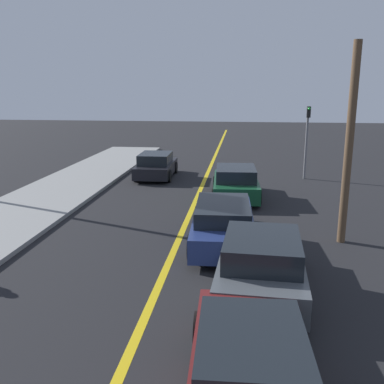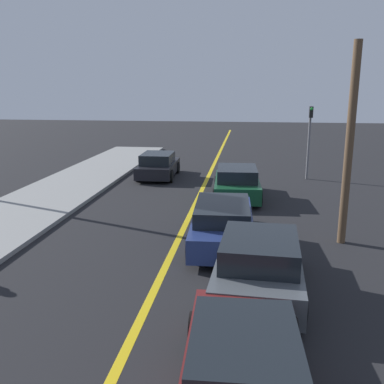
{
  "view_description": "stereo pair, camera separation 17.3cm",
  "coord_description": "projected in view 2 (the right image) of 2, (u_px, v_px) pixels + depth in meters",
  "views": [
    {
      "loc": [
        1.91,
        -0.21,
        4.61
      ],
      "look_at": [
        0.3,
        13.23,
        1.3
      ],
      "focal_mm": 40.0,
      "sensor_mm": 36.0,
      "label": 1
    },
    {
      "loc": [
        2.09,
        -0.19,
        4.61
      ],
      "look_at": [
        0.3,
        13.23,
        1.3
      ],
      "focal_mm": 40.0,
      "sensor_mm": 36.0,
      "label": 2
    }
  ],
  "objects": [
    {
      "name": "road_center_line",
      "position": [
        200.0,
        195.0,
        18.88
      ],
      "size": [
        0.2,
        60.0,
        0.01
      ],
      "color": "gold",
      "rests_on": "ground_plane"
    },
    {
      "name": "utility_pole",
      "position": [
        349.0,
        146.0,
        12.4
      ],
      "size": [
        0.24,
        0.24,
        5.91
      ],
      "color": "brown",
      "rests_on": "ground_plane"
    },
    {
      "name": "car_far_distant",
      "position": [
        223.0,
        222.0,
        12.93
      ],
      "size": [
        2.05,
        4.73,
        1.3
      ],
      "rotation": [
        0.0,
        0.0,
        0.04
      ],
      "color": "navy",
      "rests_on": "ground_plane"
    },
    {
      "name": "sidewalk_left",
      "position": [
        43.0,
        200.0,
        17.69
      ],
      "size": [
        3.73,
        31.9,
        0.15
      ],
      "color": "gray",
      "rests_on": "ground_plane"
    },
    {
      "name": "car_near_right_lane",
      "position": [
        244.0,
        365.0,
        6.35
      ],
      "size": [
        2.0,
        3.92,
        1.22
      ],
      "rotation": [
        0.0,
        0.0,
        0.03
      ],
      "color": "maroon",
      "rests_on": "ground_plane"
    },
    {
      "name": "car_oncoming_far",
      "position": [
        158.0,
        166.0,
        22.48
      ],
      "size": [
        1.95,
        3.87,
        1.3
      ],
      "rotation": [
        0.0,
        0.0,
        0.02
      ],
      "color": "black",
      "rests_on": "ground_plane"
    },
    {
      "name": "car_ahead_center",
      "position": [
        259.0,
        265.0,
        9.81
      ],
      "size": [
        2.17,
        4.02,
        1.38
      ],
      "rotation": [
        0.0,
        0.0,
        -0.05
      ],
      "color": "#4C5156",
      "rests_on": "ground_plane"
    },
    {
      "name": "traffic_light",
      "position": [
        309.0,
        135.0,
        21.59
      ],
      "size": [
        0.18,
        0.4,
        3.71
      ],
      "color": "slate",
      "rests_on": "ground_plane"
    },
    {
      "name": "car_parked_left_lot",
      "position": [
        237.0,
        183.0,
        18.18
      ],
      "size": [
        2.12,
        4.11,
        1.37
      ],
      "rotation": [
        0.0,
        0.0,
        0.05
      ],
      "color": "#144728",
      "rests_on": "ground_plane"
    }
  ]
}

